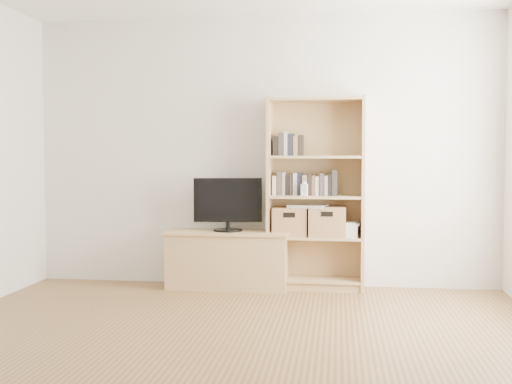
% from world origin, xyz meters
% --- Properties ---
extents(floor, '(4.50, 5.00, 0.01)m').
position_xyz_m(floor, '(0.00, 0.00, 0.00)').
color(floor, brown).
rests_on(floor, ground).
extents(back_wall, '(4.50, 0.02, 2.60)m').
position_xyz_m(back_wall, '(0.00, 2.50, 1.30)').
color(back_wall, silver).
rests_on(back_wall, floor).
extents(tv_stand, '(1.14, 0.43, 0.52)m').
position_xyz_m(tv_stand, '(-0.32, 2.29, 0.26)').
color(tv_stand, tan).
rests_on(tv_stand, floor).
extents(bookshelf, '(0.91, 0.34, 1.81)m').
position_xyz_m(bookshelf, '(0.51, 2.34, 0.91)').
color(bookshelf, tan).
rests_on(bookshelf, floor).
extents(television, '(0.65, 0.15, 0.51)m').
position_xyz_m(television, '(-0.32, 2.29, 0.80)').
color(television, black).
rests_on(television, tv_stand).
extents(books_row_mid, '(0.91, 0.22, 0.24)m').
position_xyz_m(books_row_mid, '(0.51, 2.36, 1.01)').
color(books_row_mid, beige).
rests_on(books_row_mid, bookshelf).
extents(books_row_upper, '(0.40, 0.16, 0.21)m').
position_xyz_m(books_row_upper, '(0.31, 2.36, 1.36)').
color(books_row_upper, beige).
rests_on(books_row_upper, bookshelf).
extents(baby_monitor, '(0.07, 0.05, 0.11)m').
position_xyz_m(baby_monitor, '(0.41, 2.24, 0.94)').
color(baby_monitor, white).
rests_on(baby_monitor, bookshelf).
extents(basket_left, '(0.33, 0.27, 0.27)m').
position_xyz_m(basket_left, '(0.27, 2.34, 0.64)').
color(basket_left, '#976644').
rests_on(basket_left, bookshelf).
extents(basket_right, '(0.35, 0.29, 0.28)m').
position_xyz_m(basket_right, '(0.62, 2.33, 0.64)').
color(basket_right, '#976644').
rests_on(basket_right, bookshelf).
extents(laptop, '(0.39, 0.32, 0.03)m').
position_xyz_m(laptop, '(0.43, 2.33, 0.78)').
color(laptop, white).
rests_on(laptop, basket_left).
extents(magazine_stack, '(0.20, 0.27, 0.12)m').
position_xyz_m(magazine_stack, '(0.82, 2.33, 0.56)').
color(magazine_stack, silver).
rests_on(magazine_stack, bookshelf).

